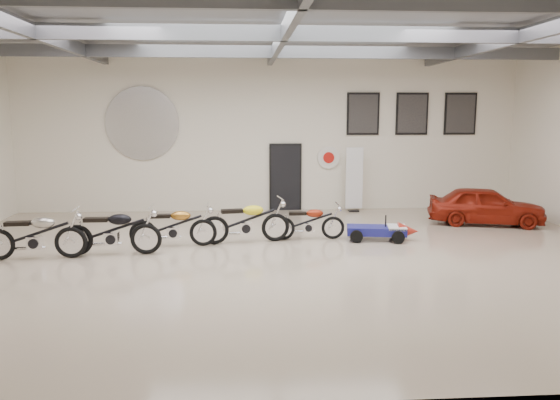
{
  "coord_description": "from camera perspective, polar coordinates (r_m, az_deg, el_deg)",
  "views": [
    {
      "loc": [
        -0.87,
        -11.52,
        3.17
      ],
      "look_at": [
        0.0,
        1.2,
        1.1
      ],
      "focal_mm": 35.0,
      "sensor_mm": 36.0,
      "label": 1
    }
  ],
  "objects": [
    {
      "name": "poster_mid",
      "position": [
        18.32,
        13.62,
        8.75
      ],
      "size": [
        1.05,
        0.08,
        1.35
      ],
      "primitive_type": null,
      "color": "black",
      "rests_on": "back_wall"
    },
    {
      "name": "oil_sign",
      "position": [
        17.75,
        5.09,
        4.44
      ],
      "size": [
        0.72,
        0.1,
        0.72
      ],
      "primitive_type": null,
      "color": "white",
      "rests_on": "back_wall"
    },
    {
      "name": "motorcycle_red",
      "position": [
        13.63,
        2.97,
        -2.24
      ],
      "size": [
        1.79,
        0.56,
        0.93
      ],
      "primitive_type": null,
      "rotation": [
        0.0,
        0.0,
        0.0
      ],
      "color": "silver",
      "rests_on": "floor"
    },
    {
      "name": "door",
      "position": [
        17.65,
        0.57,
        2.32
      ],
      "size": [
        0.92,
        0.08,
        2.1
      ],
      "primitive_type": "cube",
      "color": "black",
      "rests_on": "back_wall"
    },
    {
      "name": "poster_right",
      "position": [
        18.86,
        18.32,
        8.55
      ],
      "size": [
        1.05,
        0.08,
        1.35
      ],
      "primitive_type": null,
      "color": "black",
      "rests_on": "back_wall"
    },
    {
      "name": "floor",
      "position": [
        11.98,
        0.39,
        -6.12
      ],
      "size": [
        16.0,
        12.0,
        0.01
      ],
      "primitive_type": "cube",
      "color": "tan",
      "rests_on": "ground"
    },
    {
      "name": "banner_stand",
      "position": [
        17.52,
        7.76,
        2.02
      ],
      "size": [
        0.55,
        0.24,
        2.0
      ],
      "primitive_type": null,
      "rotation": [
        0.0,
        0.0,
        0.03
      ],
      "color": "white",
      "rests_on": "floor"
    },
    {
      "name": "motorcycle_gold",
      "position": [
        13.13,
        -11.11,
        -2.6
      ],
      "size": [
        2.02,
        0.7,
        1.04
      ],
      "primitive_type": null,
      "rotation": [
        0.0,
        0.0,
        0.04
      ],
      "color": "silver",
      "rests_on": "floor"
    },
    {
      "name": "motorcycle_black",
      "position": [
        12.72,
        -17.21,
        -3.03
      ],
      "size": [
        2.16,
        0.67,
        1.12
      ],
      "primitive_type": null,
      "rotation": [
        0.0,
        0.0,
        0.0
      ],
      "color": "silver",
      "rests_on": "floor"
    },
    {
      "name": "logo_plaque",
      "position": [
        17.75,
        -14.2,
        7.75
      ],
      "size": [
        2.3,
        0.06,
        1.16
      ],
      "primitive_type": null,
      "color": "silver",
      "rests_on": "back_wall"
    },
    {
      "name": "motorcycle_silver",
      "position": [
        12.94,
        -24.29,
        -3.26
      ],
      "size": [
        2.18,
        0.79,
        1.12
      ],
      "primitive_type": null,
      "rotation": [
        0.0,
        0.0,
        0.06
      ],
      "color": "silver",
      "rests_on": "floor"
    },
    {
      "name": "ceiling_beams",
      "position": [
        11.66,
        0.42,
        17.01
      ],
      "size": [
        15.8,
        11.8,
        0.32
      ],
      "primitive_type": null,
      "color": "#56595D",
      "rests_on": "ceiling"
    },
    {
      "name": "motorcycle_yellow",
      "position": [
        13.29,
        -3.65,
        -2.14
      ],
      "size": [
        2.23,
        1.0,
        1.12
      ],
      "primitive_type": null,
      "rotation": [
        0.0,
        0.0,
        0.16
      ],
      "color": "silver",
      "rests_on": "floor"
    },
    {
      "name": "poster_left",
      "position": [
        17.91,
        8.67,
        8.89
      ],
      "size": [
        1.05,
        0.08,
        1.35
      ],
      "primitive_type": null,
      "color": "black",
      "rests_on": "back_wall"
    },
    {
      "name": "ceiling",
      "position": [
        11.7,
        0.42,
        18.22
      ],
      "size": [
        16.0,
        12.0,
        0.01
      ],
      "primitive_type": "cube",
      "color": "slate",
      "rests_on": "back_wall"
    },
    {
      "name": "vintage_car",
      "position": [
        16.53,
        20.71,
        -0.54
      ],
      "size": [
        2.07,
        3.39,
        1.08
      ],
      "primitive_type": "imported",
      "rotation": [
        0.0,
        0.0,
        1.3
      ],
      "color": "maroon",
      "rests_on": "floor"
    },
    {
      "name": "back_wall",
      "position": [
        17.56,
        -1.08,
        7.03
      ],
      "size": [
        16.0,
        0.02,
        5.0
      ],
      "primitive_type": "cube",
      "color": "white",
      "rests_on": "floor"
    },
    {
      "name": "go_kart",
      "position": [
        13.81,
        10.68,
        -2.84
      ],
      "size": [
        1.89,
        1.09,
        0.65
      ],
      "primitive_type": null,
      "rotation": [
        0.0,
        0.0,
        -0.17
      ],
      "color": "navy",
      "rests_on": "floor"
    }
  ]
}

